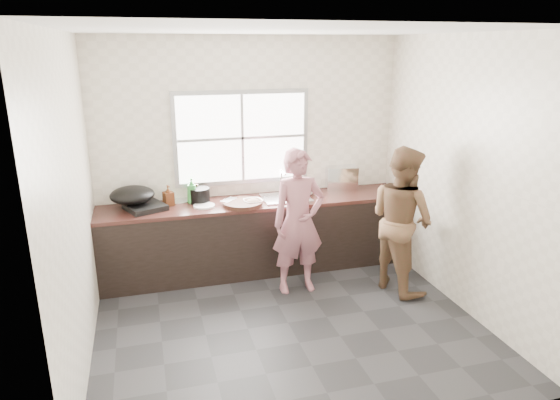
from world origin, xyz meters
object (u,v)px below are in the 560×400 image
object	(u,v)px
plate_food	(204,206)
burner	(145,207)
bottle_brown_tall	(168,196)
pot_lid_left	(149,205)
bottle_brown_short	(197,193)
wok	(132,195)
bowl_held	(302,200)
dish_rack	(341,177)
cutting_board	(243,203)
bowl_mince	(253,202)
bottle_green	(192,190)
woman	(298,226)
glass_jar	(168,199)
pot_lid_right	(177,201)
person_side	(401,219)
black_pot	(199,195)
bowl_crabs	(305,192)

from	to	relation	value
plate_food	burner	distance (m)	0.64
bottle_brown_tall	pot_lid_left	bearing A→B (deg)	165.75
bottle_brown_short	wok	bearing A→B (deg)	-170.88
bowl_held	dish_rack	bearing A→B (deg)	34.07
bowl_held	dish_rack	distance (m)	0.79
cutting_board	burner	distance (m)	1.07
bowl_mince	bottle_green	size ratio (longest dim) A/B	0.72
bottle_brown_tall	burner	xyz separation A→B (m)	(-0.26, -0.08, -0.08)
woman	bottle_brown_short	size ratio (longest dim) A/B	8.48
woman	bottle_brown_tall	size ratio (longest dim) A/B	6.92
cutting_board	bottle_green	xyz separation A→B (m)	(-0.54, 0.24, 0.13)
plate_food	glass_jar	world-z (taller)	glass_jar
bowl_held	burner	bearing A→B (deg)	172.83
glass_jar	burner	distance (m)	0.32
cutting_board	pot_lid_right	world-z (taller)	cutting_board
bowl_mince	glass_jar	distance (m)	0.98
bowl_mince	bottle_brown_tall	xyz separation A→B (m)	(-0.92, 0.21, 0.08)
bottle_brown_short	glass_jar	bearing A→B (deg)	-177.05
bowl_mince	bottle_green	xyz separation A→B (m)	(-0.66, 0.23, 0.12)
woman	pot_lid_right	xyz separation A→B (m)	(-1.20, 0.86, 0.13)
bowl_mince	pot_lid_right	distance (m)	0.89
person_side	dish_rack	distance (m)	1.16
bottle_green	bottle_brown_short	bearing A→B (deg)	56.62
wok	burner	bearing A→B (deg)	-34.77
woman	black_pot	world-z (taller)	woman
wok	pot_lid_left	size ratio (longest dim) A/B	1.77
burner	pot_lid_right	xyz separation A→B (m)	(0.36, 0.22, -0.02)
bowl_mince	glass_jar	world-z (taller)	glass_jar
wok	cutting_board	bearing A→B (deg)	-10.86
cutting_board	burner	world-z (taller)	burner
burner	bottle_brown_short	bearing A→B (deg)	19.12
bottle_brown_tall	burner	world-z (taller)	bottle_brown_tall
woman	bowl_held	xyz separation A→B (m)	(0.18, 0.42, 0.16)
person_side	pot_lid_left	world-z (taller)	person_side
pot_lid_right	glass_jar	bearing A→B (deg)	-162.05
cutting_board	glass_jar	size ratio (longest dim) A/B	4.96
black_pot	bottle_brown_short	world-z (taller)	bottle_brown_short
bowl_crabs	wok	world-z (taller)	wok
bottle_brown_short	pot_lid_left	xyz separation A→B (m)	(-0.55, -0.06, -0.08)
bottle_brown_short	woman	bearing A→B (deg)	-41.11
plate_food	bottle_green	distance (m)	0.25
dish_rack	pot_lid_left	xyz separation A→B (m)	(-2.35, -0.08, -0.14)
bowl_mince	plate_food	world-z (taller)	bowl_mince
bowl_held	plate_food	xyz separation A→B (m)	(-1.10, 0.15, -0.02)
woman	bowl_held	size ratio (longest dim) A/B	7.32
person_side	bottle_brown_short	world-z (taller)	person_side
bottle_brown_short	pot_lid_right	size ratio (longest dim) A/B	0.62
person_side	dish_rack	size ratio (longest dim) A/B	4.18
bowl_held	glass_jar	size ratio (longest dim) A/B	2.23
bowl_crabs	bowl_mince	bearing A→B (deg)	-164.03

